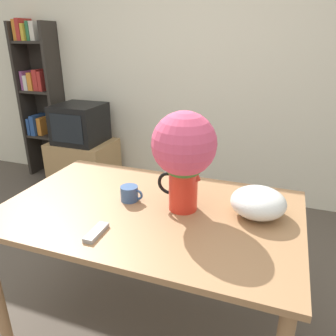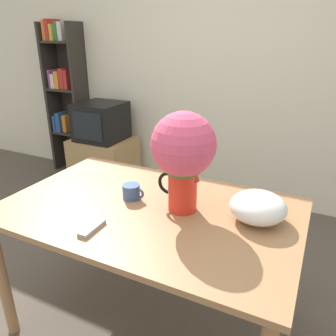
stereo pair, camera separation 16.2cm
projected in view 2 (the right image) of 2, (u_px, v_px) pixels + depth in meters
ground_plane at (102, 330)px, 1.92m from camera, size 12.00×12.00×0.00m
wall_back at (222, 70)px, 3.15m from camera, size 8.00×0.05×2.60m
table at (150, 223)px, 1.73m from camera, size 1.51×0.95×0.78m
flower_vase at (183, 152)px, 1.56m from camera, size 0.32×0.32×0.50m
coffee_mug at (132, 192)px, 1.77m from camera, size 0.13×0.09×0.08m
white_bowl at (258, 207)px, 1.54m from camera, size 0.27×0.27×0.14m
remote_control at (92, 228)px, 1.49m from camera, size 0.05×0.15×0.02m
tv_stand at (104, 163)px, 3.70m from camera, size 0.65×0.52×0.55m
tv_set at (101, 121)px, 3.52m from camera, size 0.47×0.47×0.40m
bookshelf at (66, 91)px, 3.92m from camera, size 0.47×0.27×1.78m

